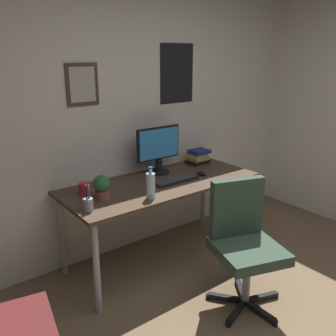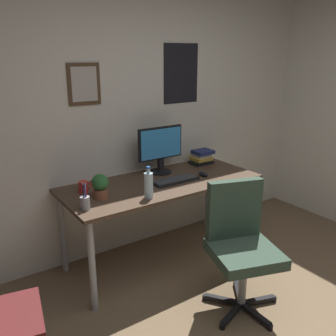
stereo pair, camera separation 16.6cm
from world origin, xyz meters
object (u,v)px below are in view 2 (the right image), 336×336
(office_chair, at_px, (240,240))
(coffee_mug_near, at_px, (84,187))
(keyboard, at_px, (175,180))
(potted_plant, at_px, (100,185))
(pen_cup, at_px, (85,202))
(book_stack_left, at_px, (201,157))
(water_bottle, at_px, (149,185))
(monitor, at_px, (160,148))
(computer_mouse, at_px, (203,174))

(office_chair, bearing_deg, coffee_mug_near, 128.64)
(keyboard, xyz_separation_m, potted_plant, (-0.70, 0.01, 0.09))
(potted_plant, distance_m, pen_cup, 0.23)
(pen_cup, relative_size, book_stack_left, 0.92)
(coffee_mug_near, relative_size, potted_plant, 0.58)
(water_bottle, bearing_deg, monitor, 48.28)
(office_chair, distance_m, computer_mouse, 0.85)
(water_bottle, distance_m, coffee_mug_near, 0.54)
(water_bottle, bearing_deg, keyboard, 26.06)
(keyboard, bearing_deg, book_stack_left, 28.48)
(office_chair, xyz_separation_m, water_bottle, (-0.42, 0.59, 0.34))
(keyboard, bearing_deg, pen_cup, -172.25)
(office_chair, distance_m, book_stack_left, 1.22)
(office_chair, xyz_separation_m, pen_cup, (-0.91, 0.66, 0.29))
(potted_plant, bearing_deg, coffee_mug_near, 107.95)
(computer_mouse, bearing_deg, potted_plant, 178.09)
(book_stack_left, bearing_deg, water_bottle, -152.53)
(office_chair, height_order, computer_mouse, office_chair)
(water_bottle, height_order, potted_plant, water_bottle)
(keyboard, height_order, coffee_mug_near, coffee_mug_near)
(office_chair, distance_m, monitor, 1.16)
(pen_cup, bearing_deg, coffee_mug_near, 69.56)
(coffee_mug_near, bearing_deg, water_bottle, -46.57)
(water_bottle, distance_m, potted_plant, 0.37)
(water_bottle, relative_size, potted_plant, 1.29)
(office_chair, relative_size, potted_plant, 4.87)
(computer_mouse, xyz_separation_m, book_stack_left, (0.23, 0.31, 0.05))
(computer_mouse, bearing_deg, coffee_mug_near, 168.14)
(coffee_mug_near, height_order, potted_plant, potted_plant)
(pen_cup, bearing_deg, water_bottle, -8.17)
(computer_mouse, xyz_separation_m, pen_cup, (-1.18, -0.10, 0.04))
(office_chair, relative_size, keyboard, 2.21)
(computer_mouse, distance_m, pen_cup, 1.19)
(monitor, bearing_deg, potted_plant, -159.78)
(computer_mouse, relative_size, potted_plant, 0.56)
(pen_cup, xyz_separation_m, book_stack_left, (1.41, 0.41, 0.02))
(water_bottle, bearing_deg, potted_plant, 146.77)
(keyboard, xyz_separation_m, water_bottle, (-0.39, -0.19, 0.09))
(monitor, height_order, pen_cup, monitor)
(water_bottle, height_order, book_stack_left, water_bottle)
(coffee_mug_near, xyz_separation_m, pen_cup, (-0.12, -0.32, 0.01))
(office_chair, xyz_separation_m, monitor, (0.01, 1.06, 0.47))
(book_stack_left, bearing_deg, office_chair, -115.22)
(computer_mouse, distance_m, potted_plant, 1.00)
(pen_cup, distance_m, book_stack_left, 1.47)
(computer_mouse, bearing_deg, water_bottle, -166.16)
(pen_cup, bearing_deg, office_chair, -36.13)
(office_chair, height_order, coffee_mug_near, office_chair)
(computer_mouse, bearing_deg, book_stack_left, 53.29)
(pen_cup, bearing_deg, monitor, 23.77)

